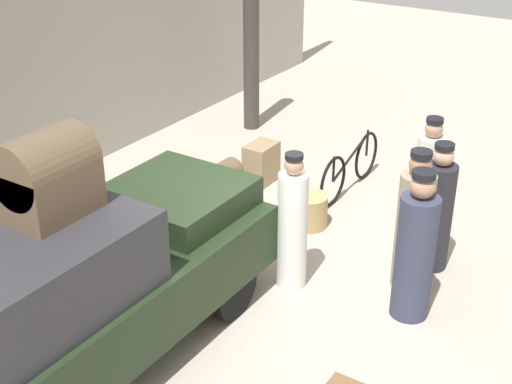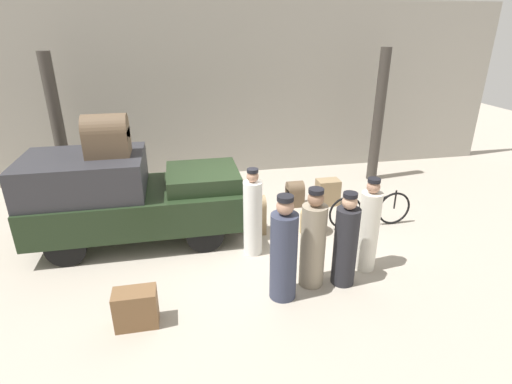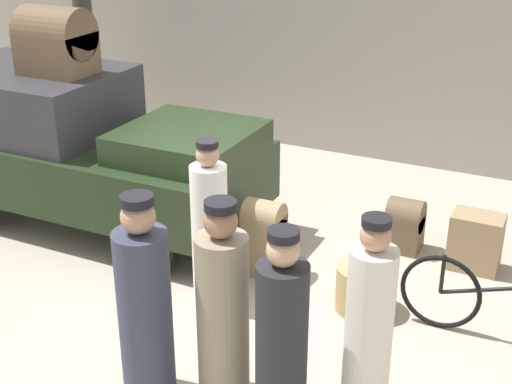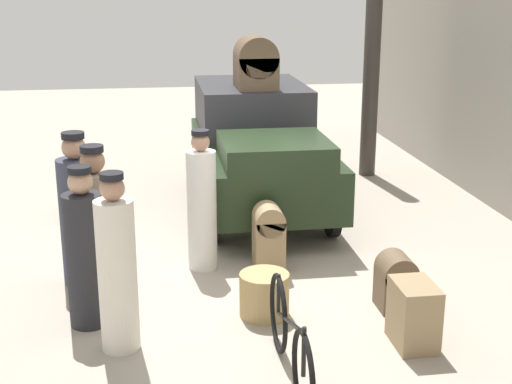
{
  "view_description": "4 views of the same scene",
  "coord_description": "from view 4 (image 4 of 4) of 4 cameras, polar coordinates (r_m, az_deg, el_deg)",
  "views": [
    {
      "loc": [
        -5.99,
        -3.83,
        4.62
      ],
      "look_at": [
        0.2,
        0.2,
        0.95
      ],
      "focal_mm": 50.0,
      "sensor_mm": 36.0,
      "label": 1
    },
    {
      "loc": [
        -1.19,
        -6.69,
        3.91
      ],
      "look_at": [
        0.2,
        0.2,
        0.95
      ],
      "focal_mm": 28.0,
      "sensor_mm": 36.0,
      "label": 2
    },
    {
      "loc": [
        2.96,
        -5.47,
        3.71
      ],
      "look_at": [
        0.2,
        0.2,
        0.95
      ],
      "focal_mm": 50.0,
      "sensor_mm": 36.0,
      "label": 3
    },
    {
      "loc": [
        7.78,
        -0.91,
        3.21
      ],
      "look_at": [
        0.2,
        0.2,
        0.95
      ],
      "focal_mm": 50.0,
      "sensor_mm": 36.0,
      "label": 4
    }
  ],
  "objects": [
    {
      "name": "suitcase_black_upright",
      "position": [
        8.16,
        1.02,
        -3.53
      ],
      "size": [
        0.38,
        0.34,
        0.8
      ],
      "color": "#937A56",
      "rests_on": "ground"
    },
    {
      "name": "conductor_in_dark_uniform",
      "position": [
        7.46,
        -12.59,
        -3.17
      ],
      "size": [
        0.4,
        0.4,
        1.67
      ],
      "color": "gray",
      "rests_on": "ground"
    },
    {
      "name": "porter_lifting_near_truck",
      "position": [
        8.16,
        -4.36,
        -1.13
      ],
      "size": [
        0.34,
        0.34,
        1.64
      ],
      "color": "white",
      "rests_on": "ground"
    },
    {
      "name": "canopy_pillar_left",
      "position": [
        12.22,
        9.2,
        9.16
      ],
      "size": [
        0.27,
        0.27,
        3.41
      ],
      "color": "#38332D",
      "rests_on": "ground"
    },
    {
      "name": "wicker_basket",
      "position": [
        7.17,
        0.67,
        -8.2
      ],
      "size": [
        0.5,
        0.5,
        0.44
      ],
      "color": "tan",
      "rests_on": "ground"
    },
    {
      "name": "porter_standing_middle",
      "position": [
        6.46,
        -11.05,
        -6.17
      ],
      "size": [
        0.35,
        0.35,
        1.66
      ],
      "color": "silver",
      "rests_on": "ground"
    },
    {
      "name": "trunk_wicker_pale",
      "position": [
        10.22,
        -13.97,
        -0.74
      ],
      "size": [
        0.59,
        0.34,
        0.56
      ],
      "color": "brown",
      "rests_on": "ground"
    },
    {
      "name": "trunk_on_truck_roof",
      "position": [
        10.38,
        -0.03,
        10.27
      ],
      "size": [
        0.76,
        0.57,
        0.74
      ],
      "color": "brown",
      "rests_on": "truck"
    },
    {
      "name": "bicycle",
      "position": [
        6.01,
        2.72,
        -11.81
      ],
      "size": [
        1.8,
        0.04,
        0.77
      ],
      "color": "black",
      "rests_on": "ground"
    },
    {
      "name": "porter_with_bicycle",
      "position": [
        7.0,
        -13.49,
        -4.87
      ],
      "size": [
        0.38,
        0.38,
        1.59
      ],
      "color": "#232328",
      "rests_on": "ground"
    },
    {
      "name": "ground_plane",
      "position": [
        8.47,
        -1.54,
        -5.85
      ],
      "size": [
        30.0,
        30.0,
        0.0
      ],
      "primitive_type": "plane",
      "color": "#A89E8E"
    },
    {
      "name": "porter_carrying_trunk",
      "position": [
        7.99,
        -14.0,
        -1.86
      ],
      "size": [
        0.41,
        0.41,
        1.7
      ],
      "color": "#33384C",
      "rests_on": "ground"
    },
    {
      "name": "truck",
      "position": [
        10.36,
        0.14,
        3.78
      ],
      "size": [
        3.87,
        1.71,
        1.74
      ],
      "color": "black",
      "rests_on": "ground"
    },
    {
      "name": "trunk_barrel_dark",
      "position": [
        7.43,
        11.14,
        -6.97
      ],
      "size": [
        0.37,
        0.36,
        0.59
      ],
      "color": "brown",
      "rests_on": "ground"
    },
    {
      "name": "trunk_umber_medium",
      "position": [
        6.75,
        12.5,
        -9.55
      ],
      "size": [
        0.52,
        0.36,
        0.6
      ],
      "color": "#937A56",
      "rests_on": "ground"
    }
  ]
}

